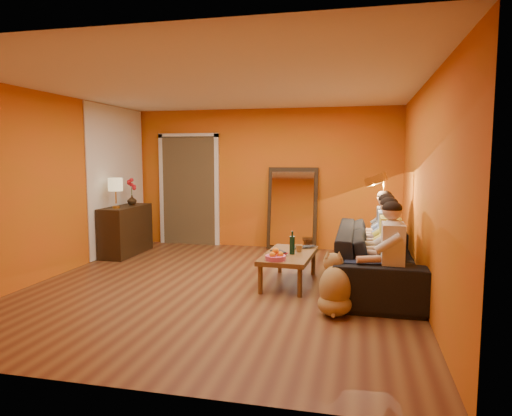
% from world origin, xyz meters
% --- Properties ---
extents(room_shell, '(5.00, 5.50, 2.60)m').
position_xyz_m(room_shell, '(0.00, 0.37, 1.30)').
color(room_shell, brown).
rests_on(room_shell, ground).
extents(white_accent, '(0.02, 1.90, 2.58)m').
position_xyz_m(white_accent, '(-2.48, 1.75, 1.30)').
color(white_accent, white).
rests_on(white_accent, wall_left).
extents(doorway_recess, '(1.06, 0.30, 2.10)m').
position_xyz_m(doorway_recess, '(-1.50, 2.83, 1.05)').
color(doorway_recess, '#3F2D19').
rests_on(doorway_recess, floor).
extents(door_jamb_left, '(0.08, 0.06, 2.20)m').
position_xyz_m(door_jamb_left, '(-2.07, 2.71, 1.05)').
color(door_jamb_left, white).
rests_on(door_jamb_left, wall_back).
extents(door_jamb_right, '(0.08, 0.06, 2.20)m').
position_xyz_m(door_jamb_right, '(-0.93, 2.71, 1.05)').
color(door_jamb_right, white).
rests_on(door_jamb_right, wall_back).
extents(door_header, '(1.22, 0.06, 0.08)m').
position_xyz_m(door_header, '(-1.50, 2.71, 2.12)').
color(door_header, white).
rests_on(door_header, wall_back).
extents(mirror_frame, '(0.92, 0.27, 1.51)m').
position_xyz_m(mirror_frame, '(0.55, 2.63, 0.76)').
color(mirror_frame, black).
rests_on(mirror_frame, floor).
extents(mirror_glass, '(0.78, 0.21, 1.35)m').
position_xyz_m(mirror_glass, '(0.55, 2.59, 0.76)').
color(mirror_glass, white).
rests_on(mirror_glass, mirror_frame).
extents(sideboard, '(0.44, 1.18, 0.85)m').
position_xyz_m(sideboard, '(-2.24, 1.55, 0.42)').
color(sideboard, black).
rests_on(sideboard, floor).
extents(table_lamp, '(0.24, 0.24, 0.51)m').
position_xyz_m(table_lamp, '(-2.24, 1.25, 1.10)').
color(table_lamp, beige).
rests_on(table_lamp, sideboard).
extents(sofa, '(2.64, 1.03, 0.77)m').
position_xyz_m(sofa, '(2.00, 0.53, 0.38)').
color(sofa, black).
rests_on(sofa, floor).
extents(coffee_table, '(0.68, 1.25, 0.42)m').
position_xyz_m(coffee_table, '(0.85, 0.32, 0.21)').
color(coffee_table, brown).
rests_on(coffee_table, floor).
extents(floor_lamp, '(0.35, 0.31, 1.44)m').
position_xyz_m(floor_lamp, '(2.10, 1.15, 0.72)').
color(floor_lamp, gold).
rests_on(floor_lamp, floor).
extents(dog, '(0.43, 0.61, 0.68)m').
position_xyz_m(dog, '(1.52, -0.74, 0.34)').
color(dog, '#A9864C').
rests_on(dog, floor).
extents(person_far_left, '(0.70, 0.44, 1.22)m').
position_xyz_m(person_far_left, '(2.13, -0.47, 0.61)').
color(person_far_left, beige).
rests_on(person_far_left, sofa).
extents(person_mid_left, '(0.70, 0.44, 1.22)m').
position_xyz_m(person_mid_left, '(2.13, 0.08, 0.61)').
color(person_mid_left, '#F7F152').
rests_on(person_mid_left, sofa).
extents(person_mid_right, '(0.70, 0.44, 1.22)m').
position_xyz_m(person_mid_right, '(2.13, 0.63, 0.61)').
color(person_mid_right, '#98B4EB').
rests_on(person_mid_right, sofa).
extents(person_far_right, '(0.70, 0.44, 1.22)m').
position_xyz_m(person_far_right, '(2.13, 1.18, 0.61)').
color(person_far_right, '#2F2E33').
rests_on(person_far_right, sofa).
extents(fruit_bowl, '(0.26, 0.26, 0.16)m').
position_xyz_m(fruit_bowl, '(0.75, -0.13, 0.50)').
color(fruit_bowl, '#D34A72').
rests_on(fruit_bowl, coffee_table).
extents(wine_bottle, '(0.07, 0.07, 0.31)m').
position_xyz_m(wine_bottle, '(0.90, 0.27, 0.58)').
color(wine_bottle, black).
rests_on(wine_bottle, coffee_table).
extents(tumbler, '(0.13, 0.13, 0.10)m').
position_xyz_m(tumbler, '(0.97, 0.44, 0.47)').
color(tumbler, '#B27F3F').
rests_on(tumbler, coffee_table).
extents(laptop, '(0.42, 0.37, 0.03)m').
position_xyz_m(laptop, '(1.03, 0.67, 0.43)').
color(laptop, black).
rests_on(laptop, coffee_table).
extents(book_lower, '(0.18, 0.23, 0.02)m').
position_xyz_m(book_lower, '(0.67, 0.12, 0.43)').
color(book_lower, black).
rests_on(book_lower, coffee_table).
extents(book_mid, '(0.22, 0.26, 0.02)m').
position_xyz_m(book_mid, '(0.68, 0.13, 0.45)').
color(book_mid, red).
rests_on(book_mid, book_lower).
extents(book_upper, '(0.24, 0.25, 0.02)m').
position_xyz_m(book_upper, '(0.67, 0.11, 0.47)').
color(book_upper, black).
rests_on(book_upper, book_mid).
extents(vase, '(0.16, 0.16, 0.17)m').
position_xyz_m(vase, '(-2.24, 1.80, 0.94)').
color(vase, black).
rests_on(vase, sideboard).
extents(flowers, '(0.17, 0.17, 0.48)m').
position_xyz_m(flowers, '(-2.24, 1.80, 1.21)').
color(flowers, red).
rests_on(flowers, vase).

